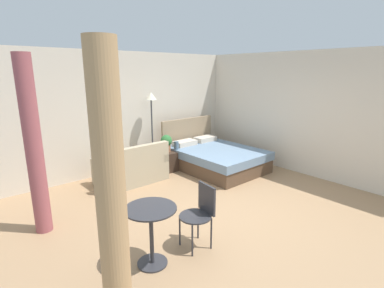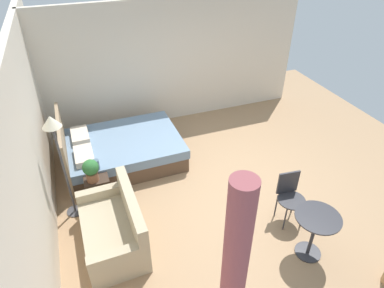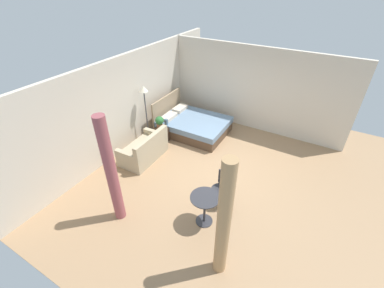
# 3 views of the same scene
# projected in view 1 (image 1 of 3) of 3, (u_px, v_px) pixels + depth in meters

# --- Properties ---
(ground_plane) EXTENTS (8.57, 8.93, 0.02)m
(ground_plane) POSITION_uv_depth(u_px,v_px,m) (220.00, 208.00, 5.11)
(ground_plane) COLOR #9E7A56
(wall_back) EXTENTS (8.57, 0.12, 2.76)m
(wall_back) POSITION_uv_depth(u_px,v_px,m) (132.00, 112.00, 6.97)
(wall_back) COLOR beige
(wall_back) RESTS_ON ground
(wall_right) EXTENTS (0.12, 5.93, 2.76)m
(wall_right) POSITION_uv_depth(u_px,v_px,m) (309.00, 114.00, 6.52)
(wall_right) COLOR beige
(wall_right) RESTS_ON ground
(bed) EXTENTS (1.67, 2.21, 1.11)m
(bed) POSITION_uv_depth(u_px,v_px,m) (214.00, 157.00, 7.14)
(bed) COLOR brown
(bed) RESTS_ON ground
(couch) EXTENTS (1.44, 0.84, 0.85)m
(couch) POSITION_uv_depth(u_px,v_px,m) (132.00, 169.00, 6.22)
(couch) COLOR tan
(couch) RESTS_ON ground
(nightstand) EXTENTS (0.46, 0.41, 0.46)m
(nightstand) POSITION_uv_depth(u_px,v_px,m) (171.00, 161.00, 7.02)
(nightstand) COLOR #38281E
(nightstand) RESTS_ON ground
(potted_plant) EXTENTS (0.27, 0.27, 0.41)m
(potted_plant) POSITION_uv_depth(u_px,v_px,m) (166.00, 142.00, 6.88)
(potted_plant) COLOR #935B3D
(potted_plant) RESTS_ON nightstand
(vase) EXTENTS (0.11, 0.11, 0.23)m
(vase) POSITION_uv_depth(u_px,v_px,m) (176.00, 146.00, 6.98)
(vase) COLOR slate
(vase) RESTS_ON nightstand
(floor_lamp) EXTENTS (0.28, 0.28, 1.84)m
(floor_lamp) POSITION_uv_depth(u_px,v_px,m) (151.00, 108.00, 6.88)
(floor_lamp) COLOR #3F3F44
(floor_lamp) RESTS_ON ground
(balcony_table) EXTENTS (0.63, 0.63, 0.75)m
(balcony_table) POSITION_uv_depth(u_px,v_px,m) (151.00, 226.00, 3.51)
(balcony_table) COLOR #2D2D33
(balcony_table) RESTS_ON ground
(cafe_chair_near_window) EXTENTS (0.48, 0.48, 0.86)m
(cafe_chair_near_window) POSITION_uv_depth(u_px,v_px,m) (201.00, 210.00, 3.91)
(cafe_chair_near_window) COLOR #2D2D33
(cafe_chair_near_window) RESTS_ON ground
(curtain_left) EXTENTS (0.24, 0.24, 2.56)m
(curtain_left) POSITION_uv_depth(u_px,v_px,m) (112.00, 209.00, 2.27)
(curtain_left) COLOR tan
(curtain_left) RESTS_ON ground
(curtain_right) EXTENTS (0.23, 0.23, 2.56)m
(curtain_right) POSITION_uv_depth(u_px,v_px,m) (34.00, 148.00, 4.09)
(curtain_right) COLOR #994C51
(curtain_right) RESTS_ON ground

